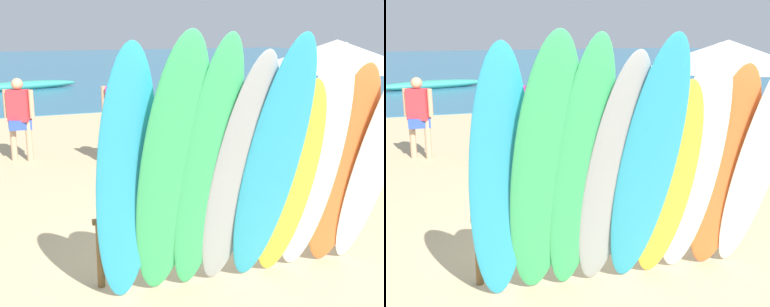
% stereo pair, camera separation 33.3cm
% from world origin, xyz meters
% --- Properties ---
extents(ground, '(60.00, 60.00, 0.00)m').
position_xyz_m(ground, '(0.00, 14.00, 0.00)').
color(ground, tan).
extents(ocean_water, '(60.00, 40.00, 0.02)m').
position_xyz_m(ocean_water, '(0.00, 30.25, 0.01)').
color(ocean_water, teal).
rests_on(ocean_water, ground).
extents(surfboard_rack, '(2.81, 0.07, 0.68)m').
position_xyz_m(surfboard_rack, '(0.00, 0.00, 0.53)').
color(surfboard_rack, brown).
rests_on(surfboard_rack, ground).
extents(surfboard_teal_0, '(0.51, 0.73, 2.32)m').
position_xyz_m(surfboard_teal_0, '(-1.23, -0.58, 1.16)').
color(surfboard_teal_0, '#289EC6').
rests_on(surfboard_teal_0, ground).
extents(surfboard_green_1, '(0.59, 0.97, 2.40)m').
position_xyz_m(surfboard_green_1, '(-0.87, -0.66, 1.20)').
color(surfboard_green_1, '#38B266').
rests_on(surfboard_green_1, ground).
extents(surfboard_green_2, '(0.52, 0.95, 2.38)m').
position_xyz_m(surfboard_green_2, '(-0.56, -0.67, 1.19)').
color(surfboard_green_2, '#38B266').
rests_on(surfboard_green_2, ground).
extents(surfboard_grey_3, '(0.58, 0.96, 2.25)m').
position_xyz_m(surfboard_grey_3, '(-0.27, -0.66, 1.13)').
color(surfboard_grey_3, '#999EA3').
rests_on(surfboard_grey_3, ground).
extents(surfboard_teal_4, '(0.55, 0.97, 2.38)m').
position_xyz_m(surfboard_teal_4, '(0.02, -0.72, 1.19)').
color(surfboard_teal_4, '#289EC6').
rests_on(surfboard_teal_4, ground).
extents(surfboard_yellow_5, '(0.53, 0.73, 2.00)m').
position_xyz_m(surfboard_yellow_5, '(0.30, -0.60, 1.00)').
color(surfboard_yellow_5, yellow).
rests_on(surfboard_yellow_5, ground).
extents(surfboard_white_6, '(0.60, 0.86, 2.29)m').
position_xyz_m(surfboard_white_6, '(0.55, -0.61, 1.14)').
color(surfboard_white_6, white).
rests_on(surfboard_white_6, ground).
extents(surfboard_orange_7, '(0.62, 0.74, 2.11)m').
position_xyz_m(surfboard_orange_7, '(0.89, -0.58, 1.06)').
color(surfboard_orange_7, orange).
rests_on(surfboard_orange_7, ground).
extents(surfboard_white_8, '(0.53, 0.85, 2.32)m').
position_xyz_m(surfboard_white_8, '(1.20, -0.67, 1.16)').
color(surfboard_white_8, white).
rests_on(surfboard_white_8, ground).
extents(beachgoer_near_rack, '(0.51, 0.35, 1.51)m').
position_xyz_m(beachgoer_near_rack, '(-1.65, 5.30, 0.87)').
color(beachgoer_near_rack, tan).
rests_on(beachgoer_near_rack, ground).
extents(beachgoer_photographing, '(0.46, 0.45, 1.60)m').
position_xyz_m(beachgoer_photographing, '(1.53, 5.77, 0.92)').
color(beachgoer_photographing, tan).
rests_on(beachgoer_photographing, ground).
extents(beachgoer_strolling, '(0.55, 0.38, 1.62)m').
position_xyz_m(beachgoer_strolling, '(-0.06, 4.28, 0.94)').
color(beachgoer_strolling, tan).
rests_on(beachgoer_strolling, ground).
extents(beach_chair_red, '(0.69, 0.81, 0.82)m').
position_xyz_m(beach_chair_red, '(3.52, 2.51, 0.43)').
color(beach_chair_red, '#B7B7BC').
rests_on(beach_chair_red, ground).
extents(beach_umbrella, '(2.08, 2.08, 2.24)m').
position_xyz_m(beach_umbrella, '(1.98, 1.07, 2.05)').
color(beach_umbrella, silver).
rests_on(beach_umbrella, ground).
extents(distant_boat, '(4.45, 1.83, 0.36)m').
position_xyz_m(distant_boat, '(-0.77, 16.82, 0.16)').
color(distant_boat, teal).
rests_on(distant_boat, ground).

